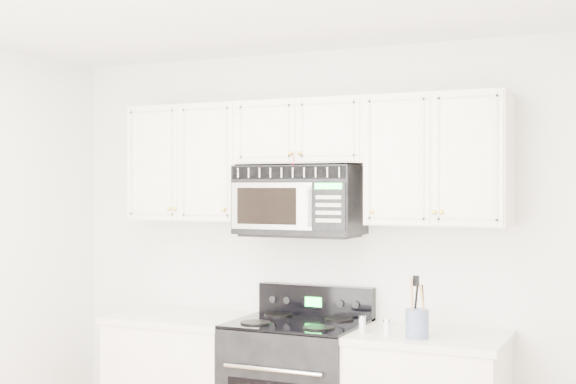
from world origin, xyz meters
The scene contains 6 objects.
room centered at (0.00, 0.00, 1.30)m, with size 3.51×3.51×2.61m.
upper_cabinets centered at (0.00, 1.58, 1.93)m, with size 2.44×0.37×0.75m.
microwave centered at (-0.04, 1.56, 1.66)m, with size 0.76×0.43×0.42m.
utensil_crock centered at (0.78, 1.28, 1.00)m, with size 0.13×0.13×0.33m.
shaker_salt centered at (0.45, 1.32, 0.97)m, with size 0.04×0.04×0.09m.
shaker_pepper centered at (0.61, 1.27, 0.97)m, with size 0.04×0.04×0.09m.
Camera 1 is at (1.93, -2.95, 1.74)m, focal length 50.00 mm.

